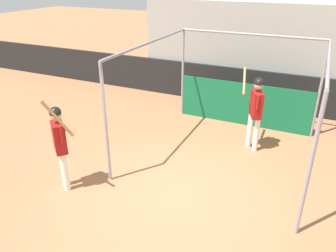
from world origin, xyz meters
TOP-DOWN VIEW (x-y plane):
  - ground_plane at (0.00, 0.00)m, footprint 60.00×60.00m
  - outfield_wall at (0.00, 5.52)m, footprint 24.00×0.12m
  - bleacher_section at (0.00, 7.58)m, footprint 7.05×4.00m
  - batting_cage at (0.45, 3.30)m, footprint 3.95×4.17m
  - player_batter at (1.02, 2.62)m, footprint 0.69×0.78m
  - player_waiting at (-2.16, -0.73)m, footprint 0.74×0.58m

SIDE VIEW (x-z plane):
  - ground_plane at x=0.00m, z-range 0.00..0.00m
  - outfield_wall at x=0.00m, z-range 0.00..1.27m
  - player_waiting at x=-2.16m, z-range 0.08..2.16m
  - player_batter at x=1.02m, z-range 0.16..2.17m
  - batting_cage at x=0.45m, z-range -0.16..2.51m
  - bleacher_section at x=0.00m, z-range -0.01..3.34m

